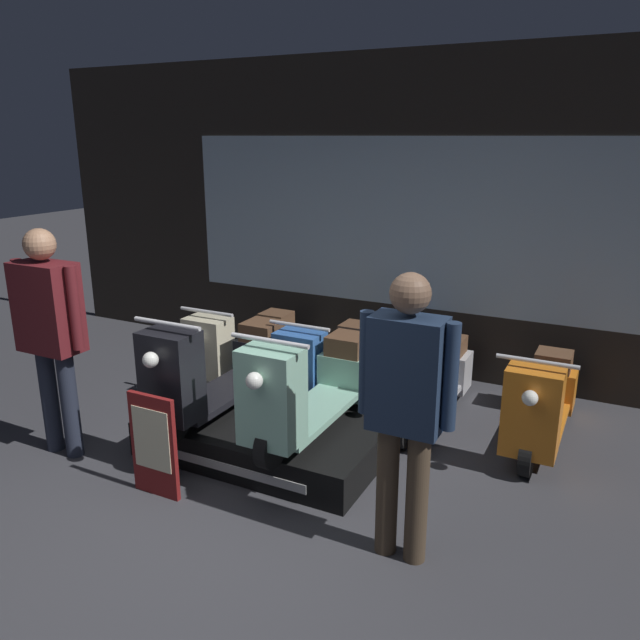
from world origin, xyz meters
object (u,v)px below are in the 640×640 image
person_right_browsing (406,399)px  price_sign_board (154,445)px  scooter_display_left (219,370)px  scooter_display_right (312,388)px  scooter_backrow_2 (427,382)px  scooter_backrow_1 (329,364)px  person_left_browsing (50,323)px  scooter_backrow_3 (541,402)px  scooter_backrow_0 (244,349)px

person_right_browsing → price_sign_board: size_ratio=2.31×
scooter_display_left → person_right_browsing: 1.96m
scooter_display_right → scooter_backrow_2: size_ratio=1.00×
scooter_display_left → scooter_backrow_1: 1.25m
price_sign_board → person_left_browsing: bearing=172.2°
scooter_display_right → person_right_browsing: size_ratio=0.95×
scooter_display_right → scooter_backrow_3: scooter_display_right is taller
price_sign_board → scooter_display_left: bearing=93.7°
scooter_display_left → person_right_browsing: bearing=-21.6°
scooter_backrow_1 → price_sign_board: size_ratio=2.21×
scooter_backrow_1 → person_right_browsing: bearing=-53.4°
scooter_backrow_2 → price_sign_board: size_ratio=2.21×
scooter_backrow_0 → person_right_browsing: bearing=-38.6°
scooter_backrow_1 → person_right_browsing: person_right_browsing is taller
scooter_display_left → price_sign_board: (0.06, -0.85, -0.25)m
scooter_backrow_2 → scooter_backrow_3: 0.95m
scooter_backrow_2 → person_left_browsing: (-2.36, -1.86, 0.72)m
scooter_backrow_0 → person_right_browsing: (2.33, -1.86, 0.66)m
person_left_browsing → scooter_display_right: bearing=21.2°
scooter_backrow_2 → person_right_browsing: person_right_browsing is taller
scooter_display_right → scooter_backrow_3: bearing=38.1°
scooter_backrow_2 → price_sign_board: scooter_backrow_2 is taller
scooter_backrow_2 → person_left_browsing: 3.09m
scooter_display_right → scooter_backrow_1: size_ratio=1.00×
scooter_backrow_0 → scooter_backrow_3: 2.85m
scooter_backrow_0 → person_left_browsing: (-0.46, -1.86, 0.72)m
scooter_backrow_1 → scooter_backrow_3: same height
scooter_backrow_1 → person_left_browsing: size_ratio=0.93×
scooter_backrow_2 → person_right_browsing: bearing=-76.9°
scooter_backrow_3 → person_right_browsing: size_ratio=0.95×
person_right_browsing → scooter_backrow_0: bearing=141.4°
scooter_display_left → person_left_browsing: size_ratio=0.93×
scooter_display_left → scooter_display_right: size_ratio=1.00×
scooter_backrow_0 → scooter_backrow_2: (1.90, 0.00, 0.00)m
scooter_backrow_3 → person_left_browsing: person_left_browsing is taller
scooter_backrow_0 → person_left_browsing: 2.05m
scooter_backrow_2 → price_sign_board: (-1.30, -2.01, 0.03)m
scooter_backrow_1 → scooter_backrow_0: bearing=180.0°
scooter_backrow_0 → scooter_backrow_2: 1.90m
scooter_backrow_2 → scooter_backrow_3: size_ratio=1.00×
scooter_backrow_0 → scooter_backrow_1: (0.95, 0.00, 0.00)m
scooter_backrow_1 → price_sign_board: bearing=-99.8°
scooter_display_left → price_sign_board: 0.89m
scooter_backrow_3 → person_right_browsing: bearing=-105.5°
scooter_backrow_2 → price_sign_board: 2.39m
scooter_display_left → scooter_backrow_0: scooter_display_left is taller
scooter_backrow_3 → scooter_backrow_0: bearing=180.0°
scooter_backrow_0 → price_sign_board: (0.60, -2.01, 0.03)m
scooter_display_right → price_sign_board: bearing=-132.0°
person_right_browsing → price_sign_board: bearing=-175.2°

